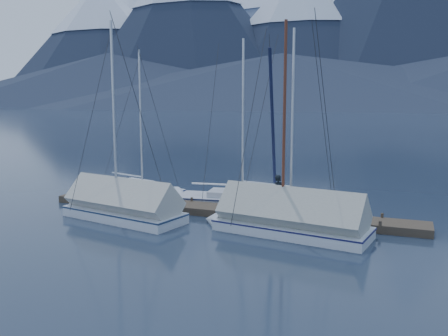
% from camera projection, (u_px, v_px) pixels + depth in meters
% --- Properties ---
extents(ground, '(1000.00, 1000.00, 0.00)m').
position_uv_depth(ground, '(207.00, 225.00, 20.35)').
color(ground, '#151F30').
rests_on(ground, ground).
extents(mountain_range, '(877.00, 584.00, 150.50)m').
position_uv_depth(mountain_range, '(411.00, 26.00, 351.44)').
color(mountain_range, '#475675').
rests_on(mountain_range, ground).
extents(dock, '(18.00, 1.50, 0.54)m').
position_uv_depth(dock, '(224.00, 212.00, 22.18)').
color(dock, '#382D23').
rests_on(dock, ground).
extents(mooring_posts, '(15.12, 1.52, 0.35)m').
position_uv_depth(mooring_posts, '(214.00, 206.00, 22.33)').
color(mooring_posts, '#382D23').
rests_on(mooring_posts, ground).
extents(sailboat_open_left, '(6.93, 3.66, 8.82)m').
position_uv_depth(sailboat_open_left, '(148.00, 192.00, 26.59)').
color(sailboat_open_left, white).
rests_on(sailboat_open_left, ground).
extents(sailboat_open_mid, '(7.07, 3.08, 9.08)m').
position_uv_depth(sailboat_open_mid, '(252.00, 203.00, 23.94)').
color(sailboat_open_mid, silver).
rests_on(sailboat_open_mid, ground).
extents(sailboat_open_right, '(7.48, 3.60, 9.54)m').
position_uv_depth(sailboat_open_right, '(300.00, 206.00, 23.18)').
color(sailboat_open_right, silver).
rests_on(sailboat_open_right, ground).
extents(sailboat_covered_near, '(7.38, 3.36, 9.28)m').
position_uv_depth(sailboat_covered_near, '(279.00, 221.00, 19.16)').
color(sailboat_covered_near, silver).
rests_on(sailboat_covered_near, ground).
extents(sailboat_covered_far, '(7.08, 3.37, 9.56)m').
position_uv_depth(sailboat_covered_far, '(115.00, 208.00, 21.49)').
color(sailboat_covered_far, white).
rests_on(sailboat_covered_far, ground).
extents(person, '(0.60, 0.71, 1.64)m').
position_uv_depth(person, '(279.00, 193.00, 21.37)').
color(person, black).
rests_on(person, dock).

